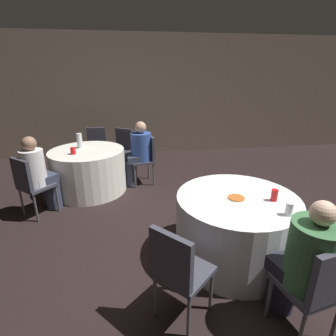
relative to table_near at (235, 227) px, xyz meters
name	(u,v)px	position (x,y,z in m)	size (l,w,h in m)	color
ground_plane	(218,259)	(-0.18, -0.05, -0.37)	(16.00, 16.00, 0.00)	black
wall_back	(164,96)	(-0.18, 4.19, 1.03)	(16.00, 0.06, 2.80)	gray
table_near	(235,227)	(0.00, 0.00, 0.00)	(1.29, 1.29, 0.73)	silver
table_far	(89,171)	(-1.80, 2.04, 0.00)	(1.24, 1.24, 0.73)	white
chair_near_south	(319,284)	(0.19, -1.04, 0.17)	(0.47, 0.47, 0.89)	#383842
chair_near_southwest	(178,268)	(-0.78, -0.71, 0.17)	(0.57, 0.57, 0.89)	#383842
chair_far_north	(97,145)	(-1.75, 3.07, 0.17)	(0.42, 0.42, 0.89)	#383842
chair_far_northeast	(122,146)	(-1.23, 2.89, 0.17)	(0.55, 0.55, 0.89)	#383842
chair_far_southwest	(30,182)	(-2.48, 1.26, 0.17)	(0.56, 0.56, 0.89)	#383842
chair_far_east	(146,155)	(-0.79, 2.23, 0.17)	(0.47, 0.47, 0.89)	#383842
person_green_jacket	(304,263)	(0.17, -0.89, 0.24)	(0.42, 0.53, 1.16)	black
person_white_shirt	(40,175)	(-2.37, 1.39, 0.21)	(0.44, 0.45, 1.16)	#33384C
person_blue_shirt	(138,153)	(-0.94, 2.20, 0.23)	(0.52, 0.40, 1.16)	#33384C
pizza_plate_near	(236,198)	(-0.03, -0.04, 0.38)	(0.21, 0.21, 0.02)	white
soda_can_silver	(289,209)	(0.31, -0.42, 0.43)	(0.07, 0.07, 0.12)	silver
soda_can_red	(274,195)	(0.33, -0.13, 0.43)	(0.07, 0.07, 0.12)	red
bottle_far	(80,141)	(-1.92, 2.19, 0.49)	(0.09, 0.09, 0.25)	silver
cup_far	(73,151)	(-1.98, 1.84, 0.42)	(0.08, 0.08, 0.11)	red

